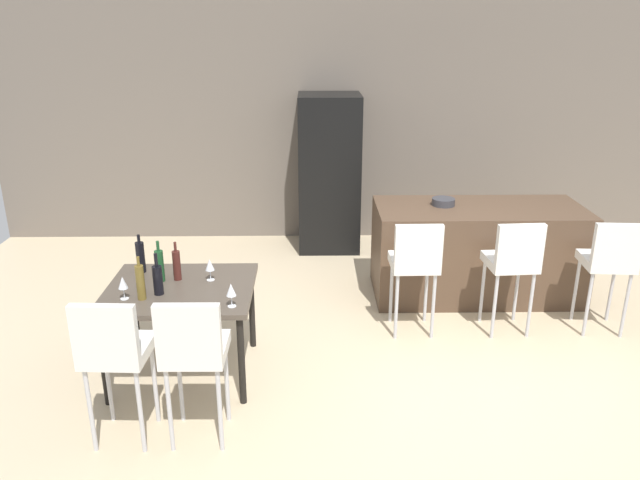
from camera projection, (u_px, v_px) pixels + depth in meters
name	position (u px, v px, depth m)	size (l,w,h in m)	color
ground_plane	(444.00, 350.00, 5.18)	(10.00, 10.00, 0.00)	#C6B28E
back_wall	(402.00, 122.00, 7.50)	(10.00, 0.12, 2.90)	#665B51
kitchen_island	(476.00, 251.00, 6.10)	(2.02, 0.88, 0.92)	#4C3828
bar_chair_left	(415.00, 260.00, 5.24)	(0.41, 0.41, 1.05)	silver
bar_chair_middle	(513.00, 259.00, 5.25)	(0.42, 0.42, 1.05)	silver
bar_chair_right	(610.00, 259.00, 5.26)	(0.43, 0.43, 1.05)	silver
dining_table	(181.00, 296.00, 4.63)	(1.10, 0.94, 0.74)	#4C4238
dining_chair_near	(114.00, 348.00, 3.83)	(0.42, 0.42, 1.05)	silver
dining_chair_far	(193.00, 348.00, 3.84)	(0.40, 0.40, 1.05)	silver
wine_bottle_end	(160.00, 265.00, 4.67)	(0.07, 0.07, 0.33)	#194723
wine_bottle_far	(140.00, 282.00, 4.36)	(0.06, 0.06, 0.33)	brown
wine_bottle_left	(177.00, 265.00, 4.70)	(0.06, 0.06, 0.31)	#471E19
wine_bottle_corner	(158.00, 279.00, 4.45)	(0.07, 0.07, 0.32)	black
wine_bottle_middle	(141.00, 257.00, 4.84)	(0.07, 0.07, 0.31)	black
wine_glass_right	(123.00, 283.00, 4.37)	(0.07, 0.07, 0.17)	silver
wine_glass_near	(231.00, 290.00, 4.25)	(0.07, 0.07, 0.17)	silver
wine_glass_inner	(210.00, 265.00, 4.69)	(0.07, 0.07, 0.17)	silver
refrigerator	(329.00, 173.00, 7.25)	(0.72, 0.68, 1.84)	black
fruit_bowl	(443.00, 202.00, 5.99)	(0.22, 0.22, 0.07)	#333338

